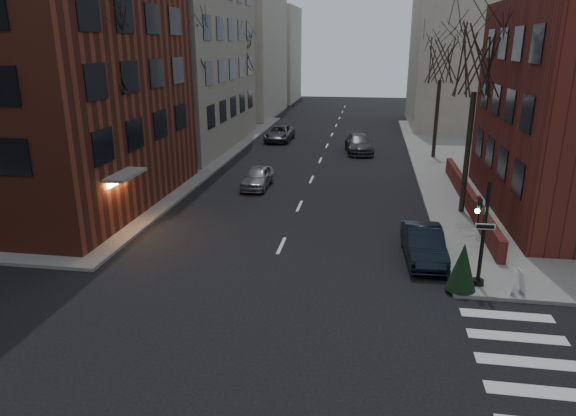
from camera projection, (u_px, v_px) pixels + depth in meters
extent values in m
cube|color=maroon|center=(7.00, 39.00, 27.13)|extent=(15.00, 15.00, 18.00)
cube|color=#592019|center=(469.00, 198.00, 28.32)|extent=(0.35, 16.00, 1.00)
cube|color=#BAB39E|center=(221.00, 41.00, 63.23)|extent=(14.00, 16.00, 18.00)
cube|color=#BAB39E|center=(481.00, 51.00, 54.34)|extent=(14.00, 14.00, 16.00)
cube|color=#BAB39E|center=(264.00, 55.00, 79.52)|extent=(10.00, 12.00, 14.00)
cylinder|color=black|center=(483.00, 234.00, 18.66)|extent=(0.14, 0.14, 4.00)
cylinder|color=black|center=(478.00, 282.00, 19.24)|extent=(0.44, 0.44, 0.20)
imported|color=black|center=(479.00, 212.00, 18.43)|extent=(0.16, 0.20, 1.00)
sphere|color=#19FF4C|center=(477.00, 211.00, 18.38)|extent=(0.18, 0.18, 0.18)
cube|color=white|center=(485.00, 227.00, 18.44)|extent=(0.70, 0.03, 0.22)
cylinder|color=#2D231C|center=(114.00, 155.00, 25.47)|extent=(0.28, 0.28, 6.65)
cylinder|color=#2D231C|center=(193.00, 118.00, 36.69)|extent=(0.28, 0.28, 7.00)
cylinder|color=#2D231C|center=(241.00, 102.00, 49.96)|extent=(0.28, 0.28, 6.30)
cylinder|color=#2D231C|center=(467.00, 154.00, 26.64)|extent=(0.28, 0.28, 6.30)
cylinder|color=#2D231C|center=(436.00, 119.00, 39.85)|extent=(0.28, 0.28, 5.95)
cylinder|color=black|center=(182.00, 135.00, 33.00)|extent=(0.12, 0.12, 6.00)
sphere|color=#FFA54C|center=(179.00, 85.00, 32.05)|extent=(0.36, 0.36, 0.36)
cylinder|color=black|center=(252.00, 101.00, 51.79)|extent=(0.12, 0.12, 6.00)
sphere|color=#FFA54C|center=(251.00, 70.00, 50.84)|extent=(0.36, 0.36, 0.36)
imported|color=black|center=(424.00, 244.00, 21.63)|extent=(1.73, 4.38, 1.42)
imported|color=#96969B|center=(257.00, 177.00, 32.55)|extent=(1.63, 3.96, 1.35)
imported|color=#38393C|center=(359.00, 144.00, 42.91)|extent=(2.78, 5.38, 1.49)
imported|color=#45444A|center=(279.00, 133.00, 48.07)|extent=(2.37, 5.01, 1.38)
cube|color=white|center=(517.00, 281.00, 18.48)|extent=(0.46, 0.60, 0.91)
cone|color=#163217|center=(463.00, 266.00, 18.63)|extent=(1.24, 1.24, 1.81)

